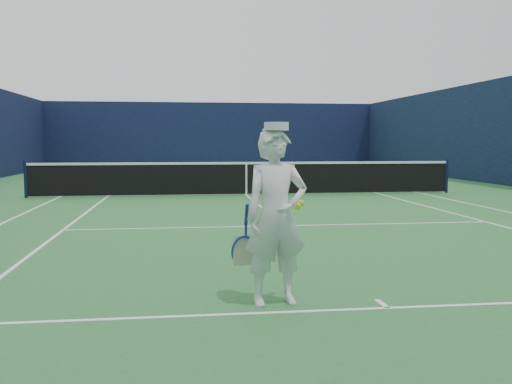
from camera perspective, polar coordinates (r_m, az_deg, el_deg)
The scene contains 5 objects.
ground at distance 17.26m, azimuth -0.97°, elevation -0.31°, with size 80.00×80.00×0.00m, color #296D33.
court_markings at distance 17.26m, azimuth -0.97°, elevation -0.30°, with size 11.03×23.83×0.01m.
windscreen_fence at distance 17.19m, azimuth -0.98°, elevation 6.34°, with size 20.12×36.12×4.00m.
tennis_net at distance 17.22m, azimuth -0.97°, elevation 1.52°, with size 12.88×0.09×1.07m.
tennis_player at distance 5.63m, azimuth 2.00°, elevation -2.45°, with size 0.80×0.50×1.80m.
Camera 1 is at (-1.98, -17.07, 1.61)m, focal length 40.00 mm.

